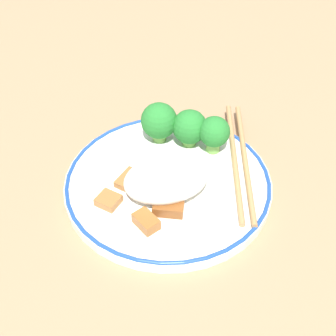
% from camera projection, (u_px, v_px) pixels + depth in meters
% --- Properties ---
extents(ground_plane, '(3.00, 3.00, 0.00)m').
position_uv_depth(ground_plane, '(168.00, 188.00, 0.58)').
color(ground_plane, '#9E7A56').
extents(plate, '(0.25, 0.25, 0.02)m').
position_uv_depth(plate, '(168.00, 183.00, 0.58)').
color(plate, white).
rests_on(plate, ground_plane).
extents(rice_mound, '(0.10, 0.07, 0.04)m').
position_uv_depth(rice_mound, '(167.00, 178.00, 0.55)').
color(rice_mound, white).
rests_on(rice_mound, plate).
extents(broccoli_back_left, '(0.04, 0.04, 0.05)m').
position_uv_depth(broccoli_back_left, '(214.00, 133.00, 0.59)').
color(broccoli_back_left, '#72AD4C').
rests_on(broccoli_back_left, plate).
extents(broccoli_back_center, '(0.05, 0.05, 0.05)m').
position_uv_depth(broccoli_back_center, '(190.00, 127.00, 0.60)').
color(broccoli_back_center, '#72AD4C').
rests_on(broccoli_back_center, plate).
extents(broccoli_back_right, '(0.05, 0.05, 0.06)m').
position_uv_depth(broccoli_back_right, '(159.00, 121.00, 0.61)').
color(broccoli_back_right, '#72AD4C').
rests_on(broccoli_back_right, plate).
extents(meat_near_front, '(0.03, 0.03, 0.01)m').
position_uv_depth(meat_near_front, '(108.00, 200.00, 0.54)').
color(meat_near_front, '#9E6633').
rests_on(meat_near_front, plate).
extents(meat_near_left, '(0.03, 0.03, 0.01)m').
position_uv_depth(meat_near_left, '(146.00, 221.00, 0.52)').
color(meat_near_left, '#995B28').
rests_on(meat_near_left, plate).
extents(meat_near_right, '(0.04, 0.04, 0.01)m').
position_uv_depth(meat_near_right, '(168.00, 207.00, 0.53)').
color(meat_near_right, brown).
rests_on(meat_near_right, plate).
extents(meat_near_back, '(0.04, 0.04, 0.01)m').
position_uv_depth(meat_near_back, '(132.00, 181.00, 0.57)').
color(meat_near_back, '#9E6633').
rests_on(meat_near_back, plate).
extents(chopsticks, '(0.10, 0.21, 0.01)m').
position_uv_depth(chopsticks, '(239.00, 158.00, 0.60)').
color(chopsticks, '#AD8451').
rests_on(chopsticks, plate).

